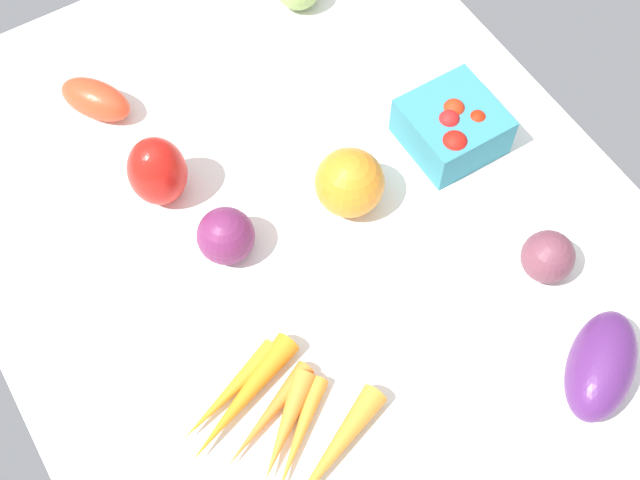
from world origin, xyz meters
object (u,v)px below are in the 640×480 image
at_px(red_onion_center, 548,257).
at_px(eggplant, 601,365).
at_px(heirloom_tomato_orange, 350,183).
at_px(roma_tomato, 96,99).
at_px(carrot_bunch, 276,421).
at_px(bell_pepper_red, 157,171).
at_px(red_onion_near_basket, 226,236).
at_px(berry_basket, 452,127).

bearing_deg(red_onion_center, eggplant, -15.73).
xyz_separation_m(heirloom_tomato_orange, roma_tomato, (-0.29, -0.20, -0.02)).
xyz_separation_m(carrot_bunch, eggplant, (0.14, 0.32, 0.02)).
distance_m(heirloom_tomato_orange, bell_pepper_red, 0.23).
height_order(carrot_bunch, eggplant, eggplant).
distance_m(red_onion_center, bell_pepper_red, 0.47).
height_order(eggplant, red_onion_center, eggplant).
xyz_separation_m(heirloom_tomato_orange, red_onion_near_basket, (-0.02, -0.16, -0.01)).
bearing_deg(eggplant, bell_pepper_red, 87.83).
relative_size(eggplant, roma_tomato, 1.33).
distance_m(roma_tomato, berry_basket, 0.46).
relative_size(carrot_bunch, roma_tomato, 2.16).
relative_size(heirloom_tomato_orange, berry_basket, 0.76).
bearing_deg(bell_pepper_red, red_onion_near_basket, 15.15).
xyz_separation_m(heirloom_tomato_orange, berry_basket, (-0.01, 0.16, -0.01)).
xyz_separation_m(eggplant, red_onion_near_basket, (-0.35, -0.26, -0.00)).
height_order(carrot_bunch, berry_basket, berry_basket).
bearing_deg(carrot_bunch, eggplant, 67.14).
distance_m(heirloom_tomato_orange, red_onion_near_basket, 0.16).
relative_size(eggplant, bell_pepper_red, 1.31).
distance_m(carrot_bunch, bell_pepper_red, 0.33).
distance_m(berry_basket, bell_pepper_red, 0.37).
height_order(eggplant, bell_pepper_red, bell_pepper_red).
bearing_deg(eggplant, red_onion_center, 39.58).
xyz_separation_m(roma_tomato, berry_basket, (0.28, 0.36, 0.01)).
relative_size(heirloom_tomato_orange, red_onion_center, 1.36).
bearing_deg(berry_basket, red_onion_center, -4.13).
relative_size(eggplant, red_onion_near_basket, 1.92).
relative_size(heirloom_tomato_orange, roma_tomato, 0.86).
bearing_deg(red_onion_center, heirloom_tomato_orange, -144.23).
bearing_deg(berry_basket, carrot_bunch, -61.44).
distance_m(carrot_bunch, heirloom_tomato_orange, 0.29).
bearing_deg(roma_tomato, berry_basket, 18.73).
xyz_separation_m(heirloom_tomato_orange, eggplant, (0.33, 0.11, -0.01)).
height_order(carrot_bunch, bell_pepper_red, bell_pepper_red).
height_order(heirloom_tomato_orange, red_onion_center, heirloom_tomato_orange).
bearing_deg(red_onion_near_basket, roma_tomato, -170.72).
distance_m(bell_pepper_red, red_onion_near_basket, 0.12).
bearing_deg(berry_basket, eggplant, -8.78).
xyz_separation_m(roma_tomato, red_onion_near_basket, (0.27, 0.04, 0.01)).
xyz_separation_m(carrot_bunch, red_onion_center, (0.00, 0.36, 0.02)).
xyz_separation_m(carrot_bunch, heirloom_tomato_orange, (-0.20, 0.22, 0.03)).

